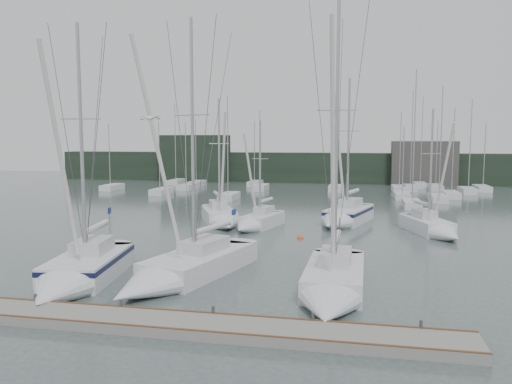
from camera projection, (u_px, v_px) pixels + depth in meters
ground at (197, 290)px, 24.42m from camera, size 160.00×160.00×0.00m
dock at (157, 323)px, 19.53m from camera, size 24.00×2.00×0.40m
far_treeline at (311, 168)px, 84.58m from camera, size 90.00×4.00×5.00m
far_building_left at (195, 158)px, 86.41m from camera, size 12.00×3.00×8.00m
far_building_right at (424, 163)px, 78.99m from camera, size 10.00×3.00×7.00m
mast_forest at (323, 189)px, 69.17m from camera, size 53.93×27.42×14.85m
sailboat_near_left at (76, 275)px, 24.92m from camera, size 4.39×9.76×14.20m
sailboat_near_center at (174, 273)px, 25.48m from camera, size 5.79×10.88×14.72m
sailboat_near_right at (332, 288)px, 22.98m from camera, size 2.96×9.91×14.79m
sailboat_mid_b at (222, 219)px, 42.70m from camera, size 5.58×8.47×11.60m
sailboat_mid_c at (255, 223)px, 40.85m from camera, size 3.72×6.81×9.53m
sailboat_mid_d at (343, 217)px, 42.92m from camera, size 5.17×9.02×13.47m
sailboat_mid_e at (435, 229)px, 38.07m from camera, size 4.50×7.76×10.40m
buoy_a at (197, 238)px, 37.23m from camera, size 0.62×0.62×0.62m
buoy_b at (300, 238)px, 37.07m from camera, size 0.49×0.49×0.49m
seagull at (150, 118)px, 22.08m from camera, size 1.05×0.56×0.21m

